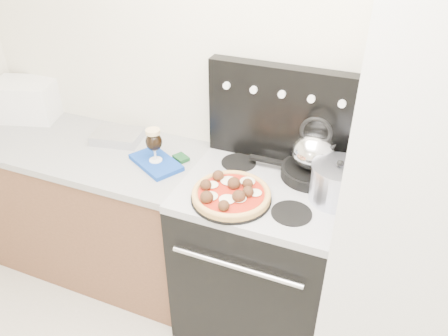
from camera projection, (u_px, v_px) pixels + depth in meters
The scene contains 16 objects.
room_shell at pixel (146, 251), 1.24m from camera, with size 3.52×3.01×2.52m.
base_cabinet at pixel (91, 209), 2.72m from camera, with size 1.45×0.60×0.86m, color brown.
countertop at pixel (78, 147), 2.47m from camera, with size 1.48×0.63×0.04m, color #9A9A9B.
stove_body at pixel (259, 259), 2.34m from camera, with size 0.76×0.65×0.88m, color black.
cooktop at pixel (263, 190), 2.09m from camera, with size 0.76×0.65×0.04m, color #ADADB2.
backguard at pixel (283, 115), 2.16m from camera, with size 0.76×0.08×0.50m, color black.
fridge at pixel (421, 220), 1.82m from camera, with size 0.64×0.68×1.90m, color silver.
toaster_oven at pixel (27, 99), 2.69m from camera, with size 0.37×0.27×0.23m, color white.
foil_sheet at pixel (118, 136), 2.48m from camera, with size 0.27×0.20×0.05m, color white.
oven_mitt at pixel (156, 162), 2.27m from camera, with size 0.29×0.17×0.02m, color #113B9F.
beer_glass at pixel (154, 145), 2.21m from camera, with size 0.09×0.09×0.18m, color black, non-canonical shape.
pizza_pan at pixel (231, 198), 1.99m from camera, with size 0.37×0.37×0.01m, color black.
pizza at pixel (231, 193), 1.97m from camera, with size 0.36×0.36×0.05m, color gold, non-canonical shape.
skillet at pixel (311, 172), 2.13m from camera, with size 0.29×0.29×0.05m, color black.
tea_kettle at pixel (314, 148), 2.06m from camera, with size 0.21×0.21×0.23m, color silver, non-canonical shape.
stock_pot at pixel (337, 184), 1.95m from camera, with size 0.23×0.23×0.17m, color silver.
Camera 1 is at (0.55, -0.47, 2.12)m, focal length 35.00 mm.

